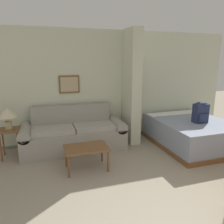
{
  "coord_description": "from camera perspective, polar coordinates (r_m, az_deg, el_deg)",
  "views": [
    {
      "loc": [
        -1.4,
        -1.13,
        1.91
      ],
      "look_at": [
        -0.3,
        2.33,
        1.05
      ],
      "focal_mm": 35.0,
      "sensor_mm": 36.0,
      "label": 1
    }
  ],
  "objects": [
    {
      "name": "bed",
      "position": [
        5.36,
        19.85,
        -4.98
      ],
      "size": [
        1.56,
        1.94,
        0.59
      ],
      "color": "brown",
      "rests_on": "ground_plane"
    },
    {
      "name": "side_table",
      "position": [
        4.8,
        -25.16,
        -5.48
      ],
      "size": [
        0.38,
        0.38,
        0.59
      ],
      "color": "brown",
      "rests_on": "ground_plane"
    },
    {
      "name": "coffee_table",
      "position": [
        3.94,
        -6.72,
        -9.74
      ],
      "size": [
        0.76,
        0.49,
        0.42
      ],
      "color": "brown",
      "rests_on": "ground_plane"
    },
    {
      "name": "couch",
      "position": [
        4.89,
        -9.98,
        -5.66
      ],
      "size": [
        2.22,
        0.84,
        0.94
      ],
      "color": "gray",
      "rests_on": "ground_plane"
    },
    {
      "name": "wall_back",
      "position": [
        5.29,
        -2.23,
        6.64
      ],
      "size": [
        6.63,
        0.16,
        2.6
      ],
      "color": "beige",
      "rests_on": "ground_plane"
    },
    {
      "name": "table_lamp",
      "position": [
        4.68,
        -25.68,
        -0.48
      ],
      "size": [
        0.36,
        0.36,
        0.43
      ],
      "color": "tan",
      "rests_on": "side_table"
    },
    {
      "name": "wall_partition_pillar",
      "position": [
        5.11,
        5.06,
        6.42
      ],
      "size": [
        0.24,
        0.66,
        2.6
      ],
      "color": "beige",
      "rests_on": "ground_plane"
    },
    {
      "name": "backpack",
      "position": [
        5.08,
        22.15,
        0.03
      ],
      "size": [
        0.3,
        0.22,
        0.46
      ],
      "color": "#232D4C",
      "rests_on": "bed"
    }
  ]
}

